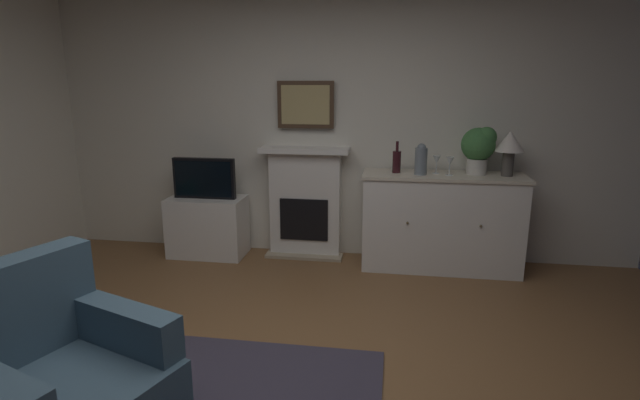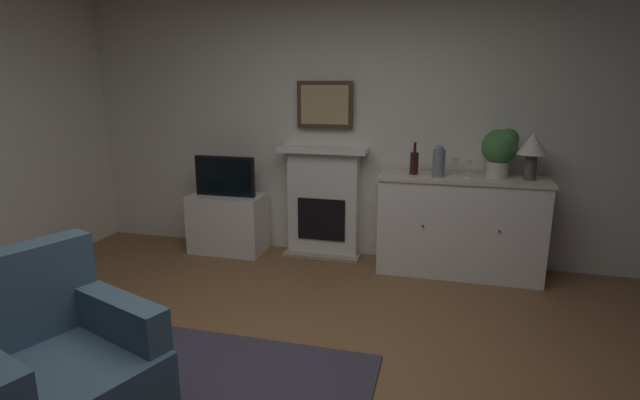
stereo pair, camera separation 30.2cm
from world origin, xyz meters
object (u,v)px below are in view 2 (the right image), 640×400
tv_set (225,176)px  armchair (51,365)px  vase_decorative (439,161)px  tv_cabinet (228,223)px  sideboard_cabinet (459,226)px  wine_bottle (414,163)px  framed_picture (325,105)px  potted_plant_fern (25,281)px  wine_glass_center (469,164)px  potted_plant_small (500,148)px  wine_glass_left (455,162)px  table_lamp (532,147)px  fireplace_unit (323,202)px

tv_set → armchair: bearing=-82.8°
vase_decorative → tv_cabinet: size_ratio=0.37×
sideboard_cabinet → wine_bottle: bearing=178.5°
wine_bottle → tv_set: size_ratio=0.47×
framed_picture → potted_plant_fern: bearing=-134.9°
wine_glass_center → potted_plant_small: (0.26, 0.09, 0.13)m
wine_bottle → wine_glass_left: (0.36, 0.01, 0.01)m
table_lamp → tv_cabinet: size_ratio=0.53×
wine_glass_left → wine_glass_center: (0.11, -0.07, 0.00)m
potted_plant_small → wine_bottle: bearing=-177.3°
wine_bottle → armchair: size_ratio=0.28×
table_lamp → potted_plant_fern: table_lamp is taller
table_lamp → wine_glass_center: bearing=-174.5°
framed_picture → wine_glass_left: 1.35m
sideboard_cabinet → armchair: size_ratio=1.43×
fireplace_unit → wine_glass_center: fireplace_unit is taller
vase_decorative → framed_picture: bearing=166.1°
sideboard_cabinet → vase_decorative: size_ratio=5.19×
framed_picture → wine_glass_center: (1.35, -0.27, -0.48)m
armchair → wine_bottle: bearing=60.6°
wine_glass_center → potted_plant_small: bearing=20.1°
wine_glass_center → tv_cabinet: 2.44m
sideboard_cabinet → wine_glass_left: wine_glass_left is taller
table_lamp → wine_bottle: bearing=179.3°
fireplace_unit → framed_picture: framed_picture is taller
sideboard_cabinet → wine_glass_center: (0.04, -0.05, 0.57)m
potted_plant_fern → tv_set: bearing=61.5°
wine_bottle → potted_plant_fern: 3.30m
table_lamp → tv_cabinet: bearing=179.7°
armchair → fireplace_unit: bearing=77.5°
wine_glass_left → potted_plant_small: size_ratio=0.38×
vase_decorative → wine_bottle: bearing=164.0°
wine_glass_center → armchair: wine_glass_center is taller
wine_glass_left → tv_set: bearing=-179.3°
fireplace_unit → potted_plant_fern: size_ratio=2.56×
framed_picture → table_lamp: (1.86, -0.22, -0.32)m
sideboard_cabinet → framed_picture: bearing=170.4°
wine_bottle → wine_glass_center: bearing=-7.3°
wine_glass_center → vase_decorative: vase_decorative is taller
fireplace_unit → wine_bottle: wine_bottle is taller
sideboard_cabinet → tv_set: tv_set is taller
sideboard_cabinet → tv_cabinet: 2.30m
potted_plant_fern → potted_plant_small: 3.97m
table_lamp → potted_plant_fern: bearing=-156.1°
potted_plant_fern → armchair: size_ratio=0.42×
wine_bottle → tv_set: bearing=-179.4°
fireplace_unit → vase_decorative: (1.10, -0.23, 0.49)m
sideboard_cabinet → potted_plant_small: (0.30, 0.05, 0.71)m
framed_picture → armchair: bearing=-102.3°
fireplace_unit → tv_cabinet: (-0.97, -0.16, -0.25)m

